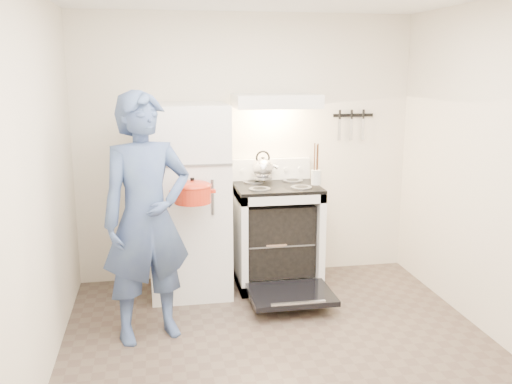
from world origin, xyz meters
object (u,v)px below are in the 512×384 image
person (147,219)px  tea_kettle (263,167)px  stove_body (276,236)px  dutch_oven (193,194)px  refrigerator (189,200)px

person → tea_kettle: bearing=25.2°
person → stove_body: bearing=18.5°
tea_kettle → dutch_oven: size_ratio=0.82×
stove_body → tea_kettle: 0.66m
stove_body → dutch_oven: (-0.81, -0.57, 0.56)m
person → dutch_oven: person is taller
stove_body → dutch_oven: size_ratio=2.52×
person → dutch_oven: (0.36, 0.32, 0.10)m
stove_body → dutch_oven: bearing=-144.8°
stove_body → person: (-1.17, -0.90, 0.47)m
tea_kettle → person: size_ratio=0.16×
dutch_oven → refrigerator: bearing=90.2°
person → refrigerator: bearing=48.7°
refrigerator → dutch_oven: 0.57m
tea_kettle → person: 1.49m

